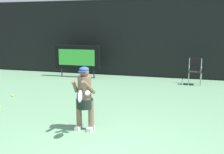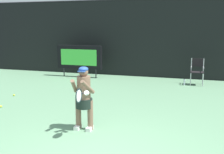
# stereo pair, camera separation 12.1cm
# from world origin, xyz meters

# --- Properties ---
(backdrop_screen) EXTENTS (18.00, 0.12, 3.66)m
(backdrop_screen) POSITION_xyz_m (0.00, 8.50, 1.81)
(backdrop_screen) COLOR black
(backdrop_screen) RESTS_ON ground
(scoreboard) EXTENTS (2.20, 0.21, 1.50)m
(scoreboard) POSITION_xyz_m (-3.56, 7.48, 0.95)
(scoreboard) COLOR black
(scoreboard) RESTS_ON ground
(umpire_chair) EXTENTS (0.52, 0.44, 1.08)m
(umpire_chair) POSITION_xyz_m (1.78, 7.28, 0.62)
(umpire_chair) COLOR #B7B7BC
(umpire_chair) RESTS_ON ground
(water_bottle) EXTENTS (0.07, 0.07, 0.27)m
(water_bottle) POSITION_xyz_m (1.30, 7.02, 0.12)
(water_bottle) COLOR silver
(water_bottle) RESTS_ON ground
(tennis_player) EXTENTS (0.52, 0.59, 1.49)m
(tennis_player) POSITION_xyz_m (-0.80, 1.38, 0.82)
(tennis_player) COLOR white
(tennis_player) RESTS_ON ground
(tennis_racket) EXTENTS (0.03, 0.60, 0.31)m
(tennis_racket) POSITION_xyz_m (-0.69, 0.87, 0.95)
(tennis_racket) COLOR black
(tennis_ball_loose) EXTENTS (0.07, 0.07, 0.07)m
(tennis_ball_loose) POSITION_xyz_m (-4.32, 3.51, 0.03)
(tennis_ball_loose) COLOR #CCDB3D
(tennis_ball_loose) RESTS_ON ground
(tennis_ball_spare) EXTENTS (0.07, 0.07, 0.07)m
(tennis_ball_spare) POSITION_xyz_m (-3.85, 2.25, 0.03)
(tennis_ball_spare) COLOR #CCDB3D
(tennis_ball_spare) RESTS_ON ground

